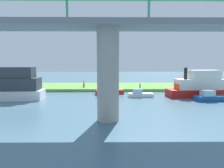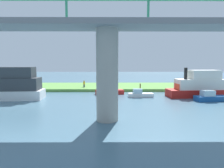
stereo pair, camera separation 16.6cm
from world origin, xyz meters
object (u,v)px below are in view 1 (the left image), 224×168
object	(u,v)px
motorboat_white	(198,86)
riverboat_paddlewheel	(210,97)
pontoon_yellow	(140,94)
bridge_pylon	(108,75)
skiff_small	(9,86)
motorboat_red	(109,91)
person_on_bank	(84,84)
mooring_post	(140,86)

from	to	relation	value
motorboat_white	riverboat_paddlewheel	distance (m)	3.66
pontoon_yellow	riverboat_paddlewheel	bearing A→B (deg)	161.25
bridge_pylon	skiff_small	world-z (taller)	bridge_pylon
motorboat_white	motorboat_red	bearing A→B (deg)	-10.30
bridge_pylon	riverboat_paddlewheel	bearing A→B (deg)	-146.84
riverboat_paddlewheel	pontoon_yellow	distance (m)	10.00
person_on_bank	mooring_post	size ratio (longest dim) A/B	1.42
mooring_post	motorboat_red	bearing A→B (deg)	28.83
bridge_pylon	skiff_small	bearing A→B (deg)	-36.70
motorboat_red	riverboat_paddlewheel	xyz separation A→B (m)	(-14.37, 6.03, -0.01)
motorboat_white	mooring_post	bearing A→B (deg)	-34.91
person_on_bank	riverboat_paddlewheel	xyz separation A→B (m)	(-19.34, 11.81, -0.66)
mooring_post	motorboat_white	xyz separation A→B (m)	(-8.28, 5.78, 0.71)
motorboat_red	riverboat_paddlewheel	size ratio (longest dim) A/B	1.05
skiff_small	pontoon_yellow	world-z (taller)	skiff_small
mooring_post	skiff_small	distance (m)	21.77
bridge_pylon	mooring_post	distance (m)	19.76
skiff_small	bridge_pylon	bearing A→B (deg)	143.30
motorboat_red	skiff_small	world-z (taller)	skiff_small
mooring_post	pontoon_yellow	size ratio (longest dim) A/B	0.25
person_on_bank	motorboat_red	distance (m)	7.65
skiff_small	pontoon_yellow	xyz separation A→B (m)	(-19.37, -1.79, -1.46)
skiff_small	riverboat_paddlewheel	distance (m)	28.90
person_on_bank	skiff_small	size ratio (longest dim) A/B	0.13
mooring_post	riverboat_paddlewheel	xyz separation A→B (m)	(-8.54, 9.24, -0.45)
mooring_post	motorboat_red	distance (m)	6.68
pontoon_yellow	bridge_pylon	bearing A→B (deg)	68.83
riverboat_paddlewheel	pontoon_yellow	bearing A→B (deg)	-18.75
motorboat_white	person_on_bank	bearing A→B (deg)	-23.62
bridge_pylon	skiff_small	distance (m)	18.22
mooring_post	riverboat_paddlewheel	distance (m)	12.59
person_on_bank	pontoon_yellow	xyz separation A→B (m)	(-9.88, 8.59, -0.74)
bridge_pylon	person_on_bank	distance (m)	21.97
mooring_post	pontoon_yellow	xyz separation A→B (m)	(0.93, 6.03, -0.53)
riverboat_paddlewheel	pontoon_yellow	xyz separation A→B (m)	(9.47, -3.21, -0.08)
mooring_post	motorboat_red	size ratio (longest dim) A/B	0.20
pontoon_yellow	motorboat_white	bearing A→B (deg)	-178.45
mooring_post	pontoon_yellow	bearing A→B (deg)	81.23
motorboat_white	motorboat_red	xyz separation A→B (m)	(14.11, -2.56, -1.15)
bridge_pylon	motorboat_red	size ratio (longest dim) A/B	1.71
person_on_bank	skiff_small	world-z (taller)	skiff_small
person_on_bank	mooring_post	xyz separation A→B (m)	(-10.80, 2.57, -0.21)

